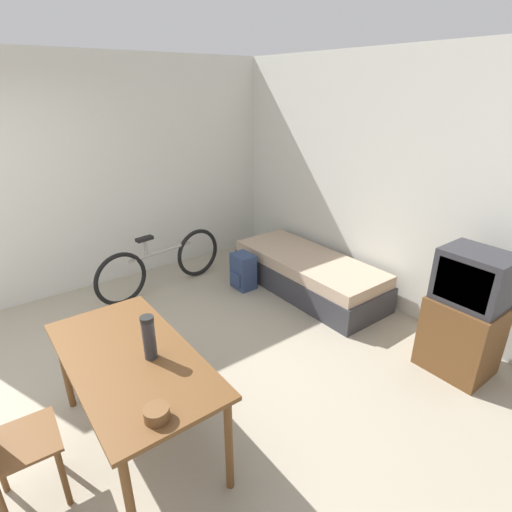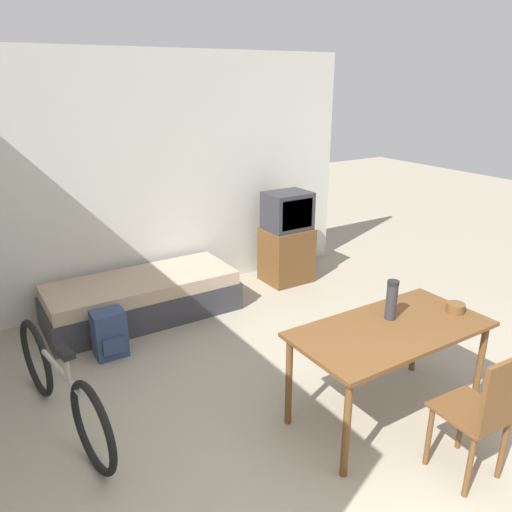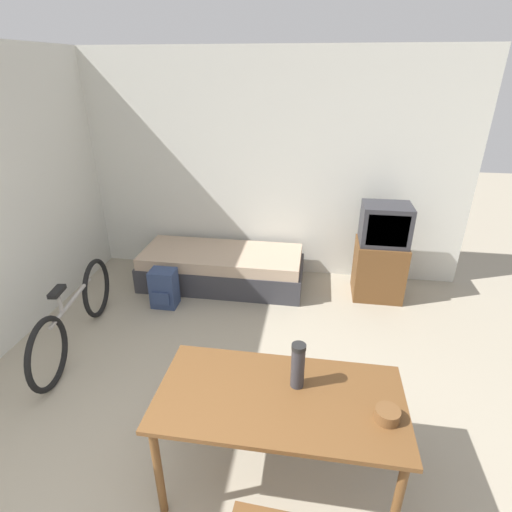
% 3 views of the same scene
% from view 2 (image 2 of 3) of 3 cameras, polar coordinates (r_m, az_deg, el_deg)
% --- Properties ---
extents(wall_back, '(5.13, 0.06, 2.70)m').
position_cam_2_polar(wall_back, '(5.63, -12.39, 8.45)').
color(wall_back, silver).
rests_on(wall_back, ground_plane).
extents(daybed, '(1.98, 0.80, 0.44)m').
position_cam_2_polar(daybed, '(5.41, -12.83, -4.68)').
color(daybed, '#333338').
rests_on(daybed, ground_plane).
extents(tv, '(0.56, 0.48, 1.13)m').
position_cam_2_polar(tv, '(6.12, 3.54, 1.90)').
color(tv, brown).
rests_on(tv, ground_plane).
extents(dining_table, '(1.45, 0.73, 0.74)m').
position_cam_2_polar(dining_table, '(3.74, 15.10, -9.00)').
color(dining_table, brown).
rests_on(dining_table, ground_plane).
extents(wooden_chair, '(0.41, 0.41, 0.92)m').
position_cam_2_polar(wooden_chair, '(3.44, 24.62, -15.79)').
color(wooden_chair, brown).
rests_on(wooden_chair, ground_plane).
extents(bicycle, '(0.29, 1.72, 0.73)m').
position_cam_2_polar(bicycle, '(3.93, -21.36, -13.87)').
color(bicycle, black).
rests_on(bicycle, ground_plane).
extents(thermos_flask, '(0.09, 0.09, 0.30)m').
position_cam_2_polar(thermos_flask, '(3.76, 15.25, -4.68)').
color(thermos_flask, '#2D2D33').
rests_on(thermos_flask, dining_table).
extents(mate_bowl, '(0.14, 0.14, 0.07)m').
position_cam_2_polar(mate_bowl, '(4.07, 21.85, -5.51)').
color(mate_bowl, brown).
rests_on(mate_bowl, dining_table).
extents(backpack, '(0.28, 0.25, 0.45)m').
position_cam_2_polar(backpack, '(4.76, -16.40, -8.55)').
color(backpack, navy).
rests_on(backpack, ground_plane).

